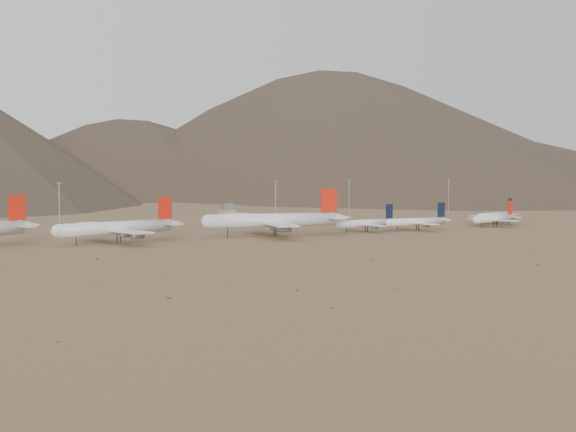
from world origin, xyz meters
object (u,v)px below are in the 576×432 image
narrowbody_b (418,222)px  control_tower (227,215)px  widebody_centre (117,228)px  narrowbody_a (367,223)px  widebody_east (273,220)px

narrowbody_b → control_tower: (-69.89, 98.92, 0.50)m
narrowbody_b → control_tower: 121.12m
widebody_centre → narrowbody_a: size_ratio=1.54×
control_tower → widebody_east: bearing=-99.8°
widebody_centre → widebody_east: 78.81m
widebody_centre → narrowbody_b: size_ratio=1.49×
widebody_centre → widebody_east: widebody_east is taller
widebody_centre → control_tower: bearing=30.4°
narrowbody_a → widebody_east: bearing=174.8°
widebody_east → narrowbody_b: size_ratio=1.74×
narrowbody_a → control_tower: bearing=106.7°
control_tower → narrowbody_a: bearing=-67.1°
widebody_centre → control_tower: 134.40m
narrowbody_a → narrowbody_b: 30.43m
widebody_centre → narrowbody_a: 135.09m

